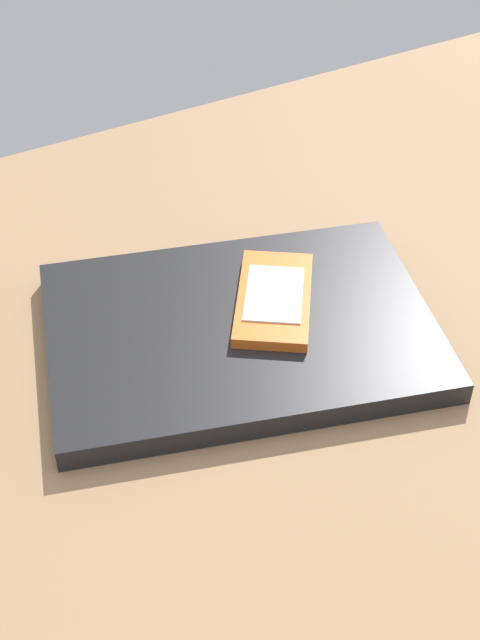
{
  "coord_description": "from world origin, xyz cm",
  "views": [
    {
      "loc": [
        -27.66,
        -42.56,
        51.09
      ],
      "look_at": [
        -1.86,
        3.38,
        5.0
      ],
      "focal_mm": 49.8,
      "sensor_mm": 36.0,
      "label": 1
    }
  ],
  "objects": [
    {
      "name": "desk_surface",
      "position": [
        0.0,
        0.0,
        1.5
      ],
      "size": [
        120.0,
        80.0,
        3.0
      ],
      "primitive_type": "cube",
      "color": "#9E7751",
      "rests_on": "ground"
    },
    {
      "name": "laptop_closed",
      "position": [
        -1.86,
        3.38,
        3.97
      ],
      "size": [
        35.23,
        29.26,
        1.93
      ],
      "primitive_type": "cube",
      "rotation": [
        0.0,
        0.0,
        -0.3
      ],
      "color": "black",
      "rests_on": "desk_surface"
    },
    {
      "name": "cell_phone_on_laptop",
      "position": [
        1.57,
        3.9,
        5.44
      ],
      "size": [
        11.23,
        12.61,
        1.09
      ],
      "color": "orange",
      "rests_on": "laptop_closed"
    }
  ]
}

